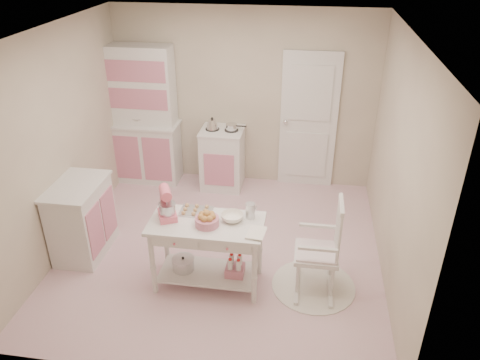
# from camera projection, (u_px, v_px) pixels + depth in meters

# --- Properties ---
(room_shell) EXTENTS (3.84, 3.84, 2.62)m
(room_shell) POSITION_uv_depth(u_px,v_px,m) (219.00, 124.00, 4.99)
(room_shell) COLOR #C77C91
(room_shell) RESTS_ON ground
(door) EXTENTS (0.82, 0.05, 2.04)m
(door) POSITION_uv_depth(u_px,v_px,m) (309.00, 121.00, 6.79)
(door) COLOR silver
(door) RESTS_ON ground
(hutch) EXTENTS (1.06, 0.50, 2.08)m
(hutch) POSITION_uv_depth(u_px,v_px,m) (143.00, 116.00, 6.92)
(hutch) COLOR silver
(hutch) RESTS_ON ground
(stove) EXTENTS (0.62, 0.57, 0.92)m
(stove) POSITION_uv_depth(u_px,v_px,m) (222.00, 158.00, 7.00)
(stove) COLOR silver
(stove) RESTS_ON ground
(base_cabinet) EXTENTS (0.54, 0.84, 0.92)m
(base_cabinet) POSITION_uv_depth(u_px,v_px,m) (82.00, 219.00, 5.53)
(base_cabinet) COLOR silver
(base_cabinet) RESTS_ON ground
(lace_rug) EXTENTS (0.92, 0.92, 0.01)m
(lace_rug) POSITION_uv_depth(u_px,v_px,m) (313.00, 286.00, 5.18)
(lace_rug) COLOR white
(lace_rug) RESTS_ON ground
(rocking_chair) EXTENTS (0.48, 0.72, 1.10)m
(rocking_chair) POSITION_uv_depth(u_px,v_px,m) (317.00, 246.00, 4.92)
(rocking_chair) COLOR silver
(rocking_chair) RESTS_ON ground
(work_table) EXTENTS (1.20, 0.60, 0.80)m
(work_table) POSITION_uv_depth(u_px,v_px,m) (208.00, 253.00, 5.05)
(work_table) COLOR silver
(work_table) RESTS_ON ground
(stand_mixer) EXTENTS (0.30, 0.34, 0.34)m
(stand_mixer) POSITION_uv_depth(u_px,v_px,m) (167.00, 204.00, 4.85)
(stand_mixer) COLOR #F76883
(stand_mixer) RESTS_ON work_table
(cookie_tray) EXTENTS (0.34, 0.24, 0.02)m
(cookie_tray) POSITION_uv_depth(u_px,v_px,m) (196.00, 211.00, 5.03)
(cookie_tray) COLOR silver
(cookie_tray) RESTS_ON work_table
(bread_basket) EXTENTS (0.25, 0.25, 0.09)m
(bread_basket) POSITION_uv_depth(u_px,v_px,m) (207.00, 221.00, 4.79)
(bread_basket) COLOR #C8738B
(bread_basket) RESTS_ON work_table
(mixing_bowl) EXTENTS (0.24, 0.24, 0.07)m
(mixing_bowl) POSITION_uv_depth(u_px,v_px,m) (232.00, 217.00, 4.87)
(mixing_bowl) COLOR white
(mixing_bowl) RESTS_ON work_table
(metal_pitcher) EXTENTS (0.10, 0.10, 0.17)m
(metal_pitcher) POSITION_uv_depth(u_px,v_px,m) (250.00, 211.00, 4.90)
(metal_pitcher) COLOR silver
(metal_pitcher) RESTS_ON work_table
(recipe_book) EXTENTS (0.21, 0.26, 0.02)m
(recipe_book) POSITION_uv_depth(u_px,v_px,m) (248.00, 232.00, 4.69)
(recipe_book) COLOR white
(recipe_book) RESTS_ON work_table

